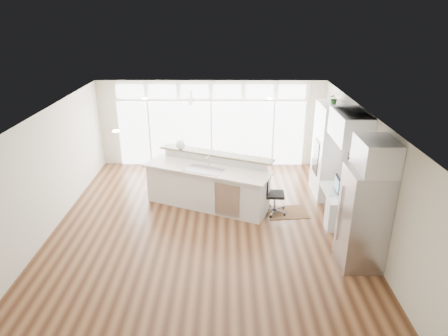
{
  "coord_description": "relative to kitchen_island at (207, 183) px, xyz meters",
  "views": [
    {
      "loc": [
        0.48,
        -8.09,
        4.81
      ],
      "look_at": [
        0.42,
        0.6,
        1.24
      ],
      "focal_mm": 32.0,
      "sensor_mm": 36.0,
      "label": 1
    }
  ],
  "objects": [
    {
      "name": "ceiling_fan",
      "position": [
        -0.48,
        1.73,
        1.84
      ],
      "size": [
        1.16,
        1.16,
        0.32
      ],
      "primitive_type": "cube",
      "color": "white",
      "rests_on": "ceiling"
    },
    {
      "name": "wall_right",
      "position": [
        3.52,
        -1.07,
        0.71
      ],
      "size": [
        0.04,
        8.0,
        2.7
      ],
      "primitive_type": "cube",
      "color": "beige",
      "rests_on": "floor"
    },
    {
      "name": "ceiling",
      "position": [
        0.02,
        -1.07,
        2.06
      ],
      "size": [
        7.0,
        8.0,
        0.02
      ],
      "primitive_type": "cube",
      "color": "white",
      "rests_on": "wall_back"
    },
    {
      "name": "glass_wall",
      "position": [
        0.02,
        2.87,
        0.41
      ],
      "size": [
        5.8,
        0.06,
        2.08
      ],
      "primitive_type": "cube",
      "color": "silver",
      "rests_on": "wall_back"
    },
    {
      "name": "kitchen_island",
      "position": [
        0.0,
        0.0,
        0.0
      ],
      "size": [
        3.44,
        2.39,
        1.28
      ],
      "primitive_type": "cube",
      "rotation": [
        0.0,
        0.0,
        -0.41
      ],
      "color": "silver",
      "rests_on": "floor"
    },
    {
      "name": "potted_plant",
      "position": [
        3.19,
        0.73,
        1.97
      ],
      "size": [
        0.26,
        0.28,
        0.21
      ],
      "primitive_type": "imported",
      "rotation": [
        0.0,
        0.0,
        0.04
      ],
      "color": "#265524",
      "rests_on": "oven_cabinet"
    },
    {
      "name": "wall_left",
      "position": [
        -3.48,
        -1.07,
        0.71
      ],
      "size": [
        0.04,
        8.0,
        2.7
      ],
      "primitive_type": "cube",
      "color": "beige",
      "rests_on": "floor"
    },
    {
      "name": "recessed_lights",
      "position": [
        0.02,
        -0.87,
        2.04
      ],
      "size": [
        3.4,
        3.0,
        0.02
      ],
      "primitive_type": "cube",
      "color": "#EBE6C8",
      "rests_on": "ceiling"
    },
    {
      "name": "oven_cabinet",
      "position": [
        3.19,
        0.73,
        0.61
      ],
      "size": [
        0.64,
        1.2,
        2.5
      ],
      "primitive_type": "cube",
      "color": "silver",
      "rests_on": "floor"
    },
    {
      "name": "upper_cabinets",
      "position": [
        3.19,
        -0.77,
        1.71
      ],
      "size": [
        0.64,
        1.3,
        0.64
      ],
      "primitive_type": "cube",
      "color": "silver",
      "rests_on": "wall_right"
    },
    {
      "name": "rug",
      "position": [
        2.01,
        -0.36,
        -0.63
      ],
      "size": [
        1.07,
        0.82,
        0.01
      ],
      "primitive_type": "cube",
      "rotation": [
        0.0,
        0.0,
        0.11
      ],
      "color": "#362011",
      "rests_on": "floor"
    },
    {
      "name": "desk_window",
      "position": [
        3.48,
        -0.77,
        0.91
      ],
      "size": [
        0.04,
        0.85,
        0.85
      ],
      "primitive_type": "cube",
      "color": "white",
      "rests_on": "wall_right"
    },
    {
      "name": "wall_back",
      "position": [
        0.02,
        2.93,
        0.71
      ],
      "size": [
        7.0,
        0.04,
        2.7
      ],
      "primitive_type": "cube",
      "color": "beige",
      "rests_on": "floor"
    },
    {
      "name": "refrigerator",
      "position": [
        3.13,
        -2.42,
        0.36
      ],
      "size": [
        0.76,
        0.9,
        2.0
      ],
      "primitive_type": "cube",
      "color": "#B3B3B8",
      "rests_on": "floor"
    },
    {
      "name": "transom_row",
      "position": [
        0.02,
        2.87,
        1.74
      ],
      "size": [
        5.9,
        0.06,
        0.4
      ],
      "primitive_type": "cube",
      "color": "silver",
      "rests_on": "wall_back"
    },
    {
      "name": "fishbowl",
      "position": [
        -0.72,
        0.74,
        0.77
      ],
      "size": [
        0.35,
        0.35,
        0.25
      ],
      "primitive_type": "sphere",
      "rotation": [
        0.0,
        0.0,
        -0.53
      ],
      "color": "white",
      "rests_on": "kitchen_island"
    },
    {
      "name": "floor",
      "position": [
        0.02,
        -1.07,
        -0.65
      ],
      "size": [
        7.0,
        8.0,
        0.02
      ],
      "primitive_type": "cube",
      "color": "#432514",
      "rests_on": "ground"
    },
    {
      "name": "wall_front",
      "position": [
        0.02,
        -5.07,
        0.71
      ],
      "size": [
        7.0,
        0.04,
        2.7
      ],
      "primitive_type": "cube",
      "color": "beige",
      "rests_on": "floor"
    },
    {
      "name": "fridge_cabinet",
      "position": [
        3.19,
        -2.42,
        1.66
      ],
      "size": [
        0.64,
        0.9,
        0.6
      ],
      "primitive_type": "cube",
      "color": "silver",
      "rests_on": "wall_right"
    },
    {
      "name": "keyboard",
      "position": [
        2.9,
        -0.77,
        0.13
      ],
      "size": [
        0.17,
        0.35,
        0.02
      ],
      "primitive_type": "cube",
      "rotation": [
        0.0,
        0.0,
        -0.12
      ],
      "color": "silver",
      "rests_on": "desk_nook"
    },
    {
      "name": "monitor",
      "position": [
        3.07,
        -0.77,
        0.32
      ],
      "size": [
        0.1,
        0.48,
        0.4
      ],
      "primitive_type": "cube",
      "rotation": [
        0.0,
        0.0,
        -0.04
      ],
      "color": "black",
      "rests_on": "desk_nook"
    },
    {
      "name": "office_chair",
      "position": [
        1.69,
        -0.35,
        -0.14
      ],
      "size": [
        0.55,
        0.51,
        1.01
      ],
      "primitive_type": "cube",
      "rotation": [
        0.0,
        0.0,
        -0.05
      ],
      "color": "black",
      "rests_on": "floor"
    },
    {
      "name": "framed_photos",
      "position": [
        3.48,
        -0.15,
        0.76
      ],
      "size": [
        0.06,
        0.22,
        0.8
      ],
      "primitive_type": "cube",
      "color": "black",
      "rests_on": "wall_right"
    },
    {
      "name": "desk_nook",
      "position": [
        3.15,
        -0.77,
        -0.26
      ],
      "size": [
        0.72,
        1.3,
        0.76
      ],
      "primitive_type": "cube",
      "color": "silver",
      "rests_on": "floor"
    }
  ]
}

